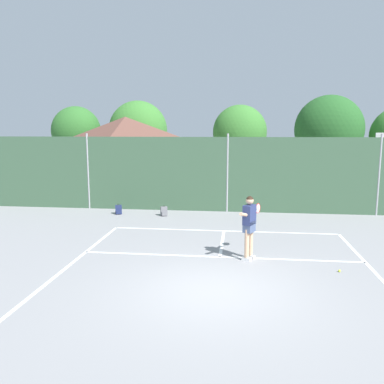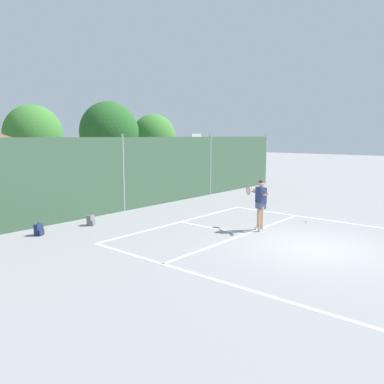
{
  "view_description": "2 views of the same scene",
  "coord_description": "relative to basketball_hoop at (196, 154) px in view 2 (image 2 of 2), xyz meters",
  "views": [
    {
      "loc": [
        0.49,
        -8.7,
        3.72
      ],
      "look_at": [
        -1.01,
        3.99,
        1.68
      ],
      "focal_mm": 36.97,
      "sensor_mm": 36.0,
      "label": 1
    },
    {
      "loc": [
        -11.14,
        -4.5,
        3.43
      ],
      "look_at": [
        0.67,
        5.47,
        1.14
      ],
      "focal_mm": 35.61,
      "sensor_mm": 36.0,
      "label": 2
    }
  ],
  "objects": [
    {
      "name": "ground_plane",
      "position": [
        -7.25,
        -10.71,
        -2.31
      ],
      "size": [
        120.0,
        120.0,
        0.0
      ],
      "primitive_type": "plane",
      "color": "gray"
    },
    {
      "name": "court_markings",
      "position": [
        -7.25,
        -10.06,
        -2.31
      ],
      "size": [
        8.3,
        11.1,
        0.01
      ],
      "color": "white",
      "rests_on": "ground"
    },
    {
      "name": "chainlink_fence",
      "position": [
        -7.25,
        -1.71,
        -0.62
      ],
      "size": [
        26.09,
        0.09,
        3.52
      ],
      "color": "#38563D",
      "rests_on": "ground"
    },
    {
      "name": "basketball_hoop",
      "position": [
        0.0,
        0.0,
        0.0
      ],
      "size": [
        0.9,
        0.67,
        3.55
      ],
      "color": "yellow",
      "rests_on": "ground"
    },
    {
      "name": "treeline_backdrop",
      "position": [
        -6.29,
        7.29,
        1.24
      ],
      "size": [
        25.06,
        3.93,
        5.89
      ],
      "color": "brown",
      "rests_on": "ground"
    },
    {
      "name": "tennis_player",
      "position": [
        -6.42,
        -8.35,
        -1.2
      ],
      "size": [
        0.64,
        1.34,
        1.85
      ],
      "color": "silver",
      "rests_on": "ground"
    },
    {
      "name": "tennis_ball",
      "position": [
        -4.06,
        -9.1,
        -2.28
      ],
      "size": [
        0.07,
        0.07,
        0.07
      ],
      "primitive_type": "sphere",
      "color": "#CCE033",
      "rests_on": "ground"
    },
    {
      "name": "backpack_navy",
      "position": [
        -11.98,
        -2.83,
        -2.12
      ],
      "size": [
        0.32,
        0.3,
        0.46
      ],
      "color": "navy",
      "rests_on": "ground"
    },
    {
      "name": "backpack_grey",
      "position": [
        -9.92,
        -2.94,
        -2.12
      ],
      "size": [
        0.33,
        0.32,
        0.46
      ],
      "color": "slate",
      "rests_on": "ground"
    }
  ]
}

